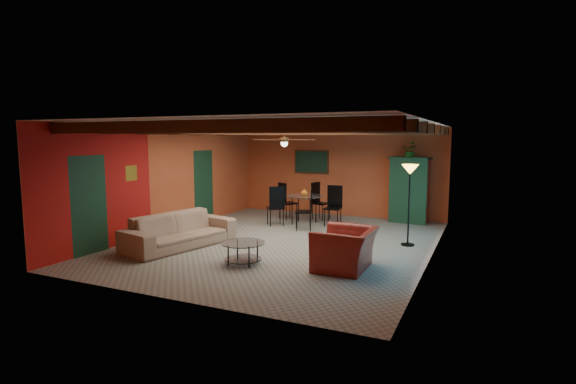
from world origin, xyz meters
The scene contains 11 objects.
room centered at (0.00, 0.11, 2.36)m, with size 6.52×8.01×2.71m.
sofa centered at (-1.91, -1.36, 0.37)m, with size 2.54×0.99×0.74m, color #93755F.
armchair centered at (1.90, -1.43, 0.38)m, with size 1.16×1.02×0.76m, color maroon.
coffee_table centered at (0.02, -1.93, 0.22)m, with size 0.84×0.84×0.43m, color white, non-canonical shape.
dining_table centered at (-0.44, 2.25, 0.55)m, with size 2.13×2.13×1.11m, color white, non-canonical shape.
armoire centered at (2.20, 3.70, 0.90)m, with size 1.03×0.51×1.81m, color maroon.
floor_lamp centered at (2.65, 0.88, 0.92)m, with size 0.37×0.37×1.83m, color black, non-canonical shape.
ceiling_fan centered at (0.00, 0.00, 2.36)m, with size 1.50×1.50×0.44m, color #472614, non-canonical shape.
painting centered at (-0.90, 3.96, 1.65)m, with size 1.05×0.03×0.65m, color black.
potted_plant centered at (2.20, 3.70, 2.05)m, with size 0.44×0.38×0.48m, color #26661E.
vase centered at (-0.44, 2.25, 1.21)m, with size 0.19×0.19×0.20m, color orange.
Camera 1 is at (4.20, -9.01, 2.39)m, focal length 27.36 mm.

